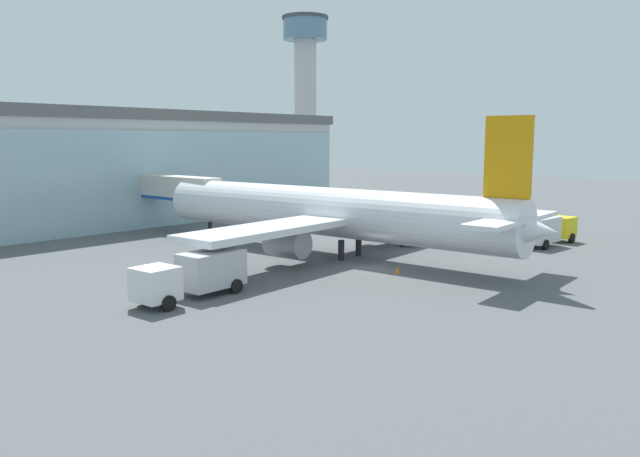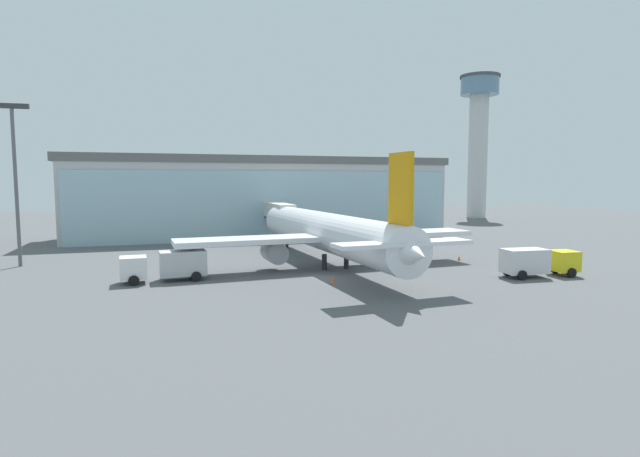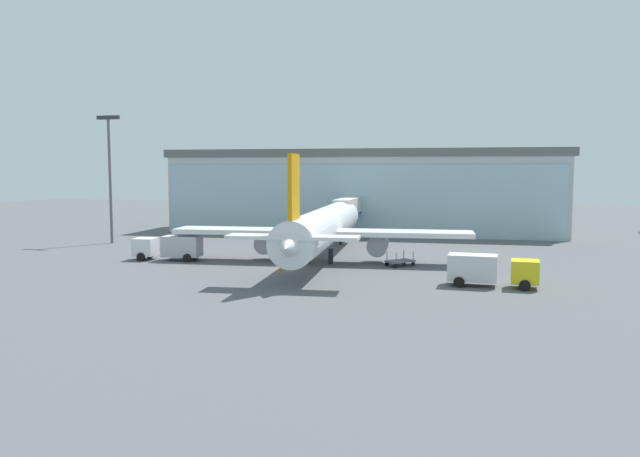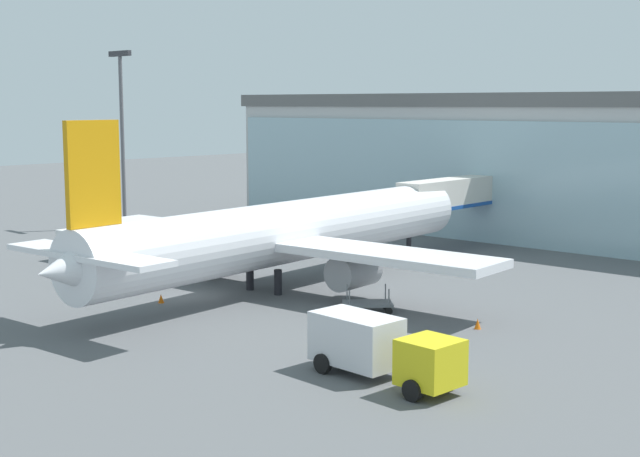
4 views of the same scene
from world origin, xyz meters
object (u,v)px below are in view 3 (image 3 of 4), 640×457
(apron_light_mast, at_px, (110,167))
(safety_cone_nose, at_px, (280,270))
(fuel_truck, at_px, (489,269))
(catering_truck, at_px, (170,247))
(safety_cone_wingtip, at_px, (468,264))
(jet_bridge, at_px, (350,208))
(baggage_cart, at_px, (400,261))
(airplane, at_px, (323,228))

(apron_light_mast, relative_size, safety_cone_nose, 30.48)
(apron_light_mast, distance_m, safety_cone_nose, 35.04)
(fuel_truck, height_order, safety_cone_nose, fuel_truck)
(catering_truck, height_order, safety_cone_wingtip, catering_truck)
(fuel_truck, height_order, safety_cone_wingtip, fuel_truck)
(jet_bridge, distance_m, fuel_truck, 36.91)
(jet_bridge, height_order, baggage_cart, jet_bridge)
(jet_bridge, xyz_separation_m, safety_cone_wingtip, (16.72, -21.34, -4.15))
(apron_light_mast, relative_size, catering_truck, 2.24)
(safety_cone_nose, bearing_deg, baggage_cart, 32.84)
(airplane, distance_m, baggage_cart, 9.22)
(jet_bridge, distance_m, catering_truck, 28.77)
(baggage_cart, bearing_deg, safety_cone_nose, 165.19)
(baggage_cart, bearing_deg, apron_light_mast, 118.06)
(catering_truck, relative_size, baggage_cart, 2.38)
(apron_light_mast, xyz_separation_m, safety_cone_nose, (29.10, -16.88, -9.81))
(catering_truck, bearing_deg, baggage_cart, 179.53)
(fuel_truck, height_order, baggage_cart, fuel_truck)
(fuel_truck, distance_m, safety_cone_wingtip, 10.62)
(baggage_cart, height_order, safety_cone_nose, baggage_cart)
(fuel_truck, bearing_deg, apron_light_mast, 160.41)
(jet_bridge, bearing_deg, fuel_truck, -151.79)
(airplane, relative_size, safety_cone_wingtip, 68.69)
(apron_light_mast, xyz_separation_m, catering_truck, (15.09, -12.22, -8.62))
(safety_cone_wingtip, bearing_deg, jet_bridge, 128.08)
(safety_cone_nose, bearing_deg, jet_bridge, 89.02)
(jet_bridge, distance_m, apron_light_mast, 32.60)
(apron_light_mast, distance_m, airplane, 32.86)
(jet_bridge, distance_m, airplane, 20.91)
(fuel_truck, relative_size, safety_cone_nose, 13.42)
(apron_light_mast, distance_m, catering_truck, 21.24)
(baggage_cart, bearing_deg, airplane, 121.15)
(jet_bridge, bearing_deg, safety_cone_nose, 176.78)
(jet_bridge, bearing_deg, baggage_cart, -158.26)
(catering_truck, xyz_separation_m, safety_cone_wingtip, (31.23, 3.32, -1.19))
(airplane, height_order, catering_truck, airplane)
(airplane, distance_m, safety_cone_nose, 9.30)
(safety_cone_wingtip, bearing_deg, fuel_truck, -79.51)
(jet_bridge, relative_size, baggage_cart, 4.25)
(safety_cone_wingtip, bearing_deg, baggage_cart, -169.94)
(apron_light_mast, relative_size, fuel_truck, 2.27)
(airplane, bearing_deg, baggage_cart, -106.49)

